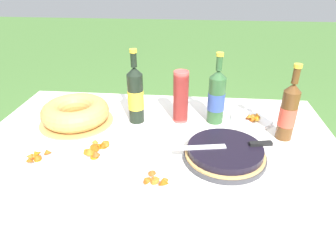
{
  "coord_description": "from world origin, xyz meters",
  "views": [
    {
      "loc": [
        0.15,
        -1.1,
        1.46
      ],
      "look_at": [
        0.04,
        0.05,
        0.83
      ],
      "focal_mm": 32.0,
      "sensor_mm": 36.0,
      "label": 1
    }
  ],
  "objects_px": {
    "cider_bottle_amber": "(288,112)",
    "snack_plate_left": "(36,161)",
    "serving_knife": "(233,145)",
    "cider_bottle_green": "(216,97)",
    "snack_plate_far": "(252,119)",
    "snack_plate_right": "(99,150)",
    "berry_tart": "(225,153)",
    "juice_bottle_red": "(136,95)",
    "cup_stack": "(181,97)",
    "snack_plate_near": "(153,183)",
    "bundt_cake": "(76,113)"
  },
  "relations": [
    {
      "from": "snack_plate_near",
      "to": "snack_plate_far",
      "type": "bearing_deg",
      "value": 51.93
    },
    {
      "from": "serving_knife",
      "to": "bundt_cake",
      "type": "bearing_deg",
      "value": -28.79
    },
    {
      "from": "cider_bottle_green",
      "to": "cider_bottle_amber",
      "type": "distance_m",
      "value": 0.33
    },
    {
      "from": "snack_plate_left",
      "to": "cider_bottle_amber",
      "type": "bearing_deg",
      "value": 16.21
    },
    {
      "from": "berry_tart",
      "to": "serving_knife",
      "type": "relative_size",
      "value": 0.88
    },
    {
      "from": "cider_bottle_amber",
      "to": "snack_plate_left",
      "type": "relative_size",
      "value": 1.55
    },
    {
      "from": "serving_knife",
      "to": "snack_plate_far",
      "type": "relative_size",
      "value": 1.79
    },
    {
      "from": "cup_stack",
      "to": "snack_plate_near",
      "type": "distance_m",
      "value": 0.52
    },
    {
      "from": "snack_plate_left",
      "to": "juice_bottle_red",
      "type": "bearing_deg",
      "value": 50.24
    },
    {
      "from": "snack_plate_left",
      "to": "snack_plate_right",
      "type": "relative_size",
      "value": 0.99
    },
    {
      "from": "serving_knife",
      "to": "bundt_cake",
      "type": "distance_m",
      "value": 0.77
    },
    {
      "from": "berry_tart",
      "to": "juice_bottle_red",
      "type": "xyz_separation_m",
      "value": [
        -0.41,
        0.29,
        0.11
      ]
    },
    {
      "from": "serving_knife",
      "to": "cider_bottle_amber",
      "type": "bearing_deg",
      "value": -152.76
    },
    {
      "from": "snack_plate_left",
      "to": "serving_knife",
      "type": "bearing_deg",
      "value": 7.81
    },
    {
      "from": "berry_tart",
      "to": "snack_plate_near",
      "type": "xyz_separation_m",
      "value": [
        -0.26,
        -0.19,
        -0.02
      ]
    },
    {
      "from": "bundt_cake",
      "to": "juice_bottle_red",
      "type": "distance_m",
      "value": 0.31
    },
    {
      "from": "cider_bottle_amber",
      "to": "snack_plate_right",
      "type": "xyz_separation_m",
      "value": [
        -0.78,
        -0.2,
        -0.12
      ]
    },
    {
      "from": "cider_bottle_green",
      "to": "snack_plate_right",
      "type": "relative_size",
      "value": 1.55
    },
    {
      "from": "snack_plate_right",
      "to": "bundt_cake",
      "type": "bearing_deg",
      "value": 126.9
    },
    {
      "from": "cider_bottle_green",
      "to": "snack_plate_near",
      "type": "distance_m",
      "value": 0.57
    },
    {
      "from": "cider_bottle_amber",
      "to": "snack_plate_left",
      "type": "distance_m",
      "value": 1.05
    },
    {
      "from": "snack_plate_right",
      "to": "snack_plate_far",
      "type": "height_order",
      "value": "snack_plate_right"
    },
    {
      "from": "berry_tart",
      "to": "snack_plate_left",
      "type": "distance_m",
      "value": 0.74
    },
    {
      "from": "berry_tart",
      "to": "cider_bottle_amber",
      "type": "height_order",
      "value": "cider_bottle_amber"
    },
    {
      "from": "cider_bottle_amber",
      "to": "bundt_cake",
      "type": "bearing_deg",
      "value": 176.76
    },
    {
      "from": "cider_bottle_green",
      "to": "snack_plate_right",
      "type": "height_order",
      "value": "cider_bottle_green"
    },
    {
      "from": "cup_stack",
      "to": "cider_bottle_green",
      "type": "relative_size",
      "value": 0.74
    },
    {
      "from": "berry_tart",
      "to": "cider_bottle_green",
      "type": "xyz_separation_m",
      "value": [
        -0.03,
        0.32,
        0.1
      ]
    },
    {
      "from": "serving_knife",
      "to": "snack_plate_left",
      "type": "distance_m",
      "value": 0.77
    },
    {
      "from": "berry_tart",
      "to": "snack_plate_far",
      "type": "relative_size",
      "value": 1.57
    },
    {
      "from": "snack_plate_near",
      "to": "berry_tart",
      "type": "bearing_deg",
      "value": 35.91
    },
    {
      "from": "serving_knife",
      "to": "snack_plate_right",
      "type": "distance_m",
      "value": 0.54
    },
    {
      "from": "berry_tart",
      "to": "snack_plate_left",
      "type": "height_order",
      "value": "snack_plate_left"
    },
    {
      "from": "cup_stack",
      "to": "snack_plate_right",
      "type": "distance_m",
      "value": 0.46
    },
    {
      "from": "cider_bottle_green",
      "to": "snack_plate_left",
      "type": "bearing_deg",
      "value": -149.14
    },
    {
      "from": "snack_plate_right",
      "to": "snack_plate_left",
      "type": "bearing_deg",
      "value": -157.78
    },
    {
      "from": "berry_tart",
      "to": "snack_plate_near",
      "type": "bearing_deg",
      "value": -144.09
    },
    {
      "from": "serving_knife",
      "to": "juice_bottle_red",
      "type": "bearing_deg",
      "value": -43.44
    },
    {
      "from": "snack_plate_right",
      "to": "snack_plate_far",
      "type": "relative_size",
      "value": 1.06
    },
    {
      "from": "cider_bottle_amber",
      "to": "cider_bottle_green",
      "type": "bearing_deg",
      "value": 156.52
    },
    {
      "from": "snack_plate_near",
      "to": "snack_plate_far",
      "type": "distance_m",
      "value": 0.68
    },
    {
      "from": "serving_knife",
      "to": "cider_bottle_green",
      "type": "xyz_separation_m",
      "value": [
        -0.05,
        0.32,
        0.07
      ]
    },
    {
      "from": "snack_plate_right",
      "to": "serving_knife",
      "type": "bearing_deg",
      "value": 1.35
    },
    {
      "from": "serving_knife",
      "to": "snack_plate_far",
      "type": "xyz_separation_m",
      "value": [
        0.13,
        0.34,
        -0.05
      ]
    },
    {
      "from": "juice_bottle_red",
      "to": "snack_plate_right",
      "type": "height_order",
      "value": "juice_bottle_red"
    },
    {
      "from": "cider_bottle_amber",
      "to": "snack_plate_near",
      "type": "relative_size",
      "value": 1.74
    },
    {
      "from": "bundt_cake",
      "to": "snack_plate_left",
      "type": "xyz_separation_m",
      "value": [
        -0.03,
        -0.35,
        -0.04
      ]
    },
    {
      "from": "cider_bottle_green",
      "to": "snack_plate_far",
      "type": "distance_m",
      "value": 0.22
    },
    {
      "from": "bundt_cake",
      "to": "juice_bottle_red",
      "type": "xyz_separation_m",
      "value": [
        0.29,
        0.04,
        0.09
      ]
    },
    {
      "from": "cup_stack",
      "to": "berry_tart",
      "type": "bearing_deg",
      "value": -58.22
    }
  ]
}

